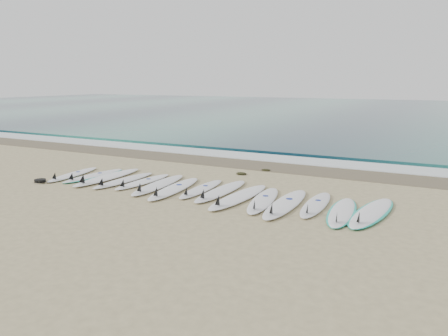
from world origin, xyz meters
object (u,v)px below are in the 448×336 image
at_px(surfboard_14, 371,212).
at_px(leash_coil, 41,181).
at_px(surfboard_7, 201,189).
at_px(surfboard_0, 72,174).

height_order(surfboard_14, leash_coil, surfboard_14).
relative_size(surfboard_14, leash_coil, 5.99).
height_order(surfboard_7, surfboard_14, surfboard_14).
bearing_deg(surfboard_0, leash_coil, -108.36).
bearing_deg(surfboard_0, surfboard_7, -5.48).
xyz_separation_m(surfboard_0, surfboard_7, (4.42, 0.24, -0.00)).
distance_m(surfboard_7, surfboard_14, 4.38).
bearing_deg(surfboard_7, surfboard_0, -179.68).
xyz_separation_m(surfboard_0, leash_coil, (-0.18, -1.02, -0.00)).
relative_size(surfboard_0, surfboard_7, 1.02).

